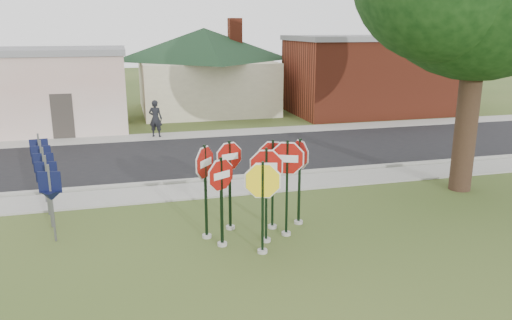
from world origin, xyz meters
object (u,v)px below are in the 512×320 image
object	(u,v)px
stop_sign_yellow	(263,195)
stop_sign_left	(221,190)
pedestrian	(156,118)
stop_sign_center	(266,181)

from	to	relation	value
stop_sign_yellow	stop_sign_left	size ratio (longest dim) A/B	1.01
stop_sign_yellow	pedestrian	world-z (taller)	stop_sign_yellow
stop_sign_left	pedestrian	bearing A→B (deg)	93.10
stop_sign_center	stop_sign_left	xyz separation A→B (m)	(-1.11, 0.04, -0.14)
stop_sign_center	pedestrian	world-z (taller)	stop_sign_center
stop_sign_center	stop_sign_yellow	size ratio (longest dim) A/B	1.07
stop_sign_yellow	stop_sign_center	bearing A→B (deg)	66.74
stop_sign_yellow	stop_sign_left	xyz separation A→B (m)	(-0.85, 0.65, -0.01)
stop_sign_center	pedestrian	xyz separation A→B (m)	(-1.82, 13.12, -0.62)
stop_sign_left	pedestrian	size ratio (longest dim) A/B	1.31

